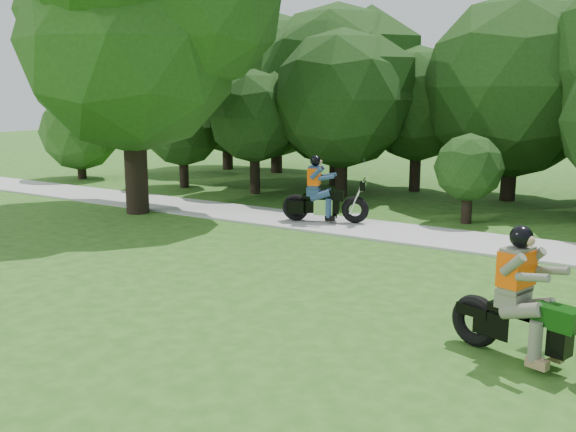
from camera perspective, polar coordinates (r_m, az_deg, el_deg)
The scene contains 5 objects.
ground at distance 8.82m, azimuth 5.55°, elevation -13.26°, with size 100.00×100.00×0.00m, color #285217.
walkway at distance 16.03m, azimuth 18.63°, elevation -2.52°, with size 60.00×2.20×0.06m, color #AAAAA5.
big_tree_west at distance 20.04m, azimuth -13.26°, elevation 16.85°, with size 8.64×6.56×9.96m.
chopper_motorcycle at distance 9.22m, azimuth 20.62°, elevation -8.21°, with size 2.59×1.21×1.88m.
touring_motorcycle at distance 17.73m, azimuth 2.85°, elevation 1.62°, with size 2.34×1.33×1.85m.
Camera 1 is at (3.58, -7.20, 3.61)m, focal length 40.00 mm.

